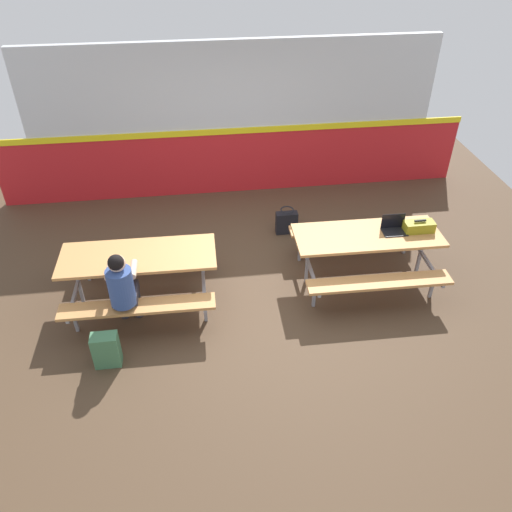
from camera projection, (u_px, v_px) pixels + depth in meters
The scene contains 9 objects.
ground_plane at pixel (256, 287), 7.09m from camera, with size 10.00×10.00×0.02m, color #4C3826.
accent_backdrop at pixel (234, 124), 8.56m from camera, with size 8.00×0.14×2.60m.
picnic_table_left at pixel (139, 265), 6.53m from camera, with size 1.97×1.58×0.74m.
picnic_table_right at pixel (366, 244), 6.90m from camera, with size 1.97×1.58×0.74m.
student_nearer at pixel (122, 286), 5.99m from camera, with size 0.36×0.53×1.21m.
laptop_dark at pixel (394, 228), 6.84m from camera, with size 0.32×0.22×0.22m.
toolbox_grey at pixel (419, 227), 6.82m from camera, with size 0.40×0.18×0.18m.
backpack_dark at pixel (106, 350), 5.83m from camera, with size 0.30×0.22×0.44m.
tote_bag_bright at pixel (287, 222), 8.06m from camera, with size 0.34×0.21×0.43m.
Camera 1 is at (-0.71, -5.41, 4.54)m, focal length 35.83 mm.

